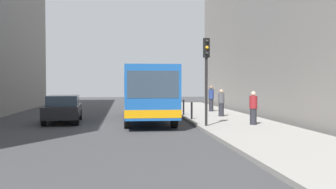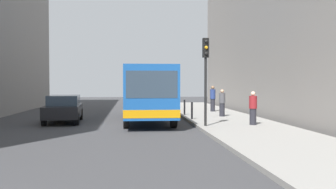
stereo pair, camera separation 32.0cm
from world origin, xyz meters
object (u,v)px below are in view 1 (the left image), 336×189
(traffic_light, at_px, (206,65))
(bollard_near, at_px, (192,111))
(bus, at_px, (146,90))
(pedestrian_far_sidewalk, at_px, (211,99))
(car_beside_bus, at_px, (63,108))
(pedestrian_mid_sidewalk, at_px, (221,103))
(pedestrian_near_signal, at_px, (253,108))
(bollard_mid, at_px, (184,107))

(traffic_light, distance_m, bollard_near, 4.11)
(bus, height_order, pedestrian_far_sidewalk, bus)
(bollard_near, bearing_deg, car_beside_bus, 176.30)
(traffic_light, relative_size, pedestrian_mid_sidewalk, 2.53)
(bollard_near, relative_size, pedestrian_near_signal, 0.59)
(traffic_light, bearing_deg, pedestrian_mid_sidewalk, 68.12)
(car_beside_bus, height_order, pedestrian_far_sidewalk, pedestrian_far_sidewalk)
(car_beside_bus, distance_m, pedestrian_near_signal, 10.16)
(traffic_light, relative_size, pedestrian_far_sidewalk, 2.27)
(pedestrian_mid_sidewalk, relative_size, pedestrian_far_sidewalk, 0.90)
(bus, bearing_deg, pedestrian_near_signal, 138.08)
(bollard_near, relative_size, pedestrian_far_sidewalk, 0.53)
(car_beside_bus, height_order, pedestrian_mid_sidewalk, pedestrian_mid_sidewalk)
(traffic_light, distance_m, bollard_mid, 6.72)
(bollard_mid, height_order, pedestrian_mid_sidewalk, pedestrian_mid_sidewalk)
(car_beside_bus, xyz_separation_m, bollard_mid, (7.05, 2.47, -0.16))
(traffic_light, height_order, pedestrian_near_signal, traffic_light)
(bollard_mid, bearing_deg, pedestrian_mid_sidewalk, -31.79)
(bus, bearing_deg, traffic_light, 118.66)
(bus, relative_size, bollard_near, 11.61)
(bus, relative_size, pedestrian_mid_sidewalk, 6.80)
(traffic_light, distance_m, pedestrian_mid_sidewalk, 5.75)
(bus, distance_m, pedestrian_far_sidewalk, 6.47)
(traffic_light, relative_size, bollard_mid, 4.32)
(car_beside_bus, bearing_deg, bollard_mid, -164.48)
(traffic_light, height_order, pedestrian_mid_sidewalk, traffic_light)
(bollard_mid, distance_m, pedestrian_far_sidewalk, 3.60)
(bollard_mid, distance_m, pedestrian_near_signal, 6.52)
(bollard_mid, distance_m, pedestrian_mid_sidewalk, 2.49)
(bus, distance_m, traffic_light, 5.49)
(pedestrian_mid_sidewalk, xyz_separation_m, pedestrian_far_sidewalk, (0.29, 3.95, 0.10))
(bollard_mid, xyz_separation_m, pedestrian_mid_sidewalk, (2.10, -1.30, 0.33))
(bollard_near, xyz_separation_m, pedestrian_mid_sidewalk, (2.10, 1.63, 0.33))
(pedestrian_mid_sidewalk, bearing_deg, car_beside_bus, -91.51)
(traffic_light, xyz_separation_m, pedestrian_far_sidewalk, (2.29, 8.94, -1.95))
(car_beside_bus, distance_m, pedestrian_far_sidewalk, 10.74)
(car_beside_bus, relative_size, pedestrian_near_signal, 2.80)
(pedestrian_near_signal, height_order, pedestrian_far_sidewalk, pedestrian_far_sidewalk)
(pedestrian_near_signal, xyz_separation_m, pedestrian_far_sidewalk, (-0.08, 8.68, 0.11))
(car_beside_bus, bearing_deg, bollard_near, 172.47)
(pedestrian_near_signal, xyz_separation_m, pedestrian_mid_sidewalk, (-0.36, 4.72, 0.01))
(pedestrian_far_sidewalk, bearing_deg, traffic_light, 46.05)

